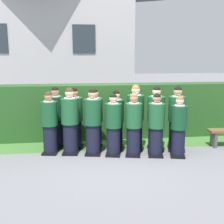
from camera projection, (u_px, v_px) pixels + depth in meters
ground_plane at (113, 154)px, 7.39m from camera, size 60.00×60.00×0.00m
student_front_row_0 at (50, 124)px, 7.35m from camera, size 0.44×0.51×1.59m
student_front_row_1 at (70, 122)px, 7.34m from camera, size 0.46×0.54×1.69m
student_front_row_2 at (93, 123)px, 7.29m from camera, size 0.46×0.54×1.68m
student_front_row_3 at (113, 126)px, 7.23m from camera, size 0.45×0.51×1.56m
student_front_row_4 at (134, 126)px, 7.20m from camera, size 0.46×0.52×1.58m
student_front_row_5 at (156, 126)px, 7.17m from camera, size 0.45×0.51×1.58m
student_front_row_6 at (179, 128)px, 7.13m from camera, size 0.45×0.53×1.52m
student_rear_row_0 at (56, 119)px, 7.86m from camera, size 0.45×0.53×1.66m
student_rear_row_1 at (75, 120)px, 7.78m from camera, size 0.48×0.55×1.64m
student_rear_row_2 at (95, 120)px, 7.76m from camera, size 0.47×0.55×1.62m
student_rear_row_3 at (116, 121)px, 7.72m from camera, size 0.46×0.54×1.58m
student_rear_row_4 at (135, 119)px, 7.69m from camera, size 0.49×0.57×1.73m
student_rear_row_5 at (156, 120)px, 7.61m from camera, size 0.47×0.54×1.70m
student_rear_row_6 at (177, 120)px, 7.59m from camera, size 0.50×0.58×1.70m
hedge at (106, 111)px, 8.79m from camera, size 10.89×0.70×1.62m
school_building_main at (45, 27)px, 13.19m from camera, size 7.91×4.43×7.22m
lawn_strip at (110, 145)px, 8.17m from camera, size 10.89×0.90×0.01m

